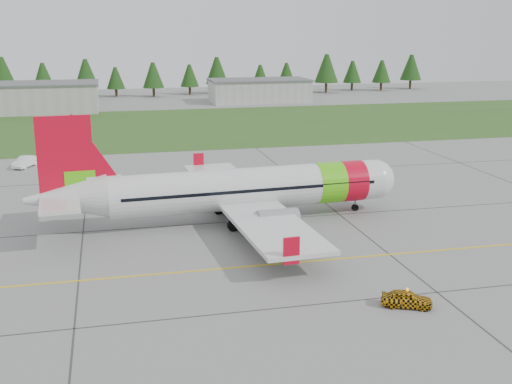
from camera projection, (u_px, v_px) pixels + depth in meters
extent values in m
plane|color=gray|center=(303.00, 306.00, 43.50)|extent=(320.00, 320.00, 0.00)
cylinder|color=silver|center=(249.00, 188.00, 61.90)|extent=(27.00, 5.71, 4.02)
sphere|color=silver|center=(374.00, 179.00, 65.63)|extent=(4.02, 4.02, 4.02)
cone|color=silver|center=(66.00, 198.00, 57.06)|extent=(7.45, 4.47, 4.02)
cube|color=black|center=(377.00, 176.00, 65.63)|extent=(1.82, 2.78, 0.58)
cylinder|color=#53CC0F|center=(328.00, 183.00, 64.20)|extent=(2.93, 4.26, 4.10)
cylinder|color=red|center=(351.00, 181.00, 64.89)|extent=(2.52, 4.24, 4.10)
cube|color=silver|center=(244.00, 200.00, 62.04)|extent=(7.75, 33.27, 0.37)
cube|color=red|center=(199.00, 162.00, 76.79)|extent=(1.25, 0.26, 2.06)
cube|color=red|center=(291.00, 251.00, 46.42)|extent=(1.25, 0.26, 2.06)
cylinder|color=gray|center=(243.00, 191.00, 67.86)|extent=(3.84, 2.40, 2.16)
cylinder|color=gray|center=(278.00, 221.00, 57.36)|extent=(3.84, 2.40, 2.16)
cube|color=red|center=(65.00, 160.00, 56.25)|extent=(4.75, 0.67, 7.83)
cube|color=#53CC0F|center=(80.00, 184.00, 57.14)|extent=(2.70, 0.60, 2.47)
cube|color=silver|center=(59.00, 196.00, 56.85)|extent=(4.04, 12.04, 0.23)
cylinder|color=slate|center=(355.00, 204.00, 65.68)|extent=(0.19, 0.19, 1.44)
cylinder|color=black|center=(355.00, 207.00, 65.78)|extent=(0.72, 0.33, 0.70)
cylinder|color=slate|center=(226.00, 204.00, 64.70)|extent=(0.23, 0.23, 1.96)
cylinder|color=black|center=(222.00, 209.00, 64.69)|extent=(1.10, 0.53, 1.07)
cylinder|color=slate|center=(242.00, 220.00, 59.35)|extent=(0.23, 0.23, 1.96)
cylinder|color=black|center=(237.00, 225.00, 59.35)|extent=(1.10, 0.53, 1.07)
imported|color=#F9B10D|center=(408.00, 283.00, 42.94)|extent=(1.62, 1.72, 3.41)
imported|color=white|center=(24.00, 151.00, 85.55)|extent=(2.03, 1.99, 4.49)
cube|color=#30561E|center=(174.00, 126.00, 120.79)|extent=(320.00, 50.00, 0.03)
cube|color=gold|center=(273.00, 264.00, 51.03)|extent=(120.00, 0.25, 0.02)
cube|color=#A8A8A3|center=(23.00, 99.00, 139.84)|extent=(32.00, 14.00, 6.00)
cube|color=#A8A8A3|center=(259.00, 91.00, 159.56)|extent=(24.00, 12.00, 5.20)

